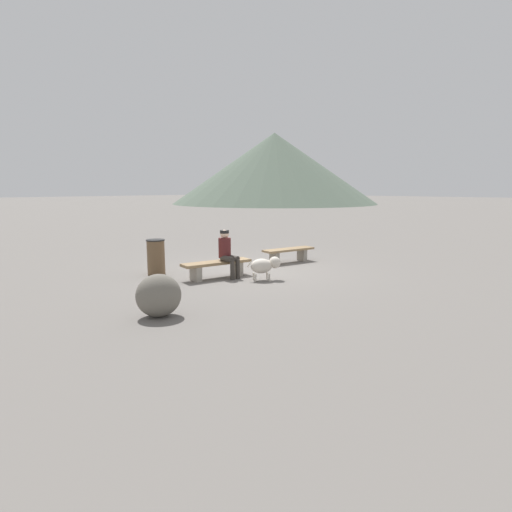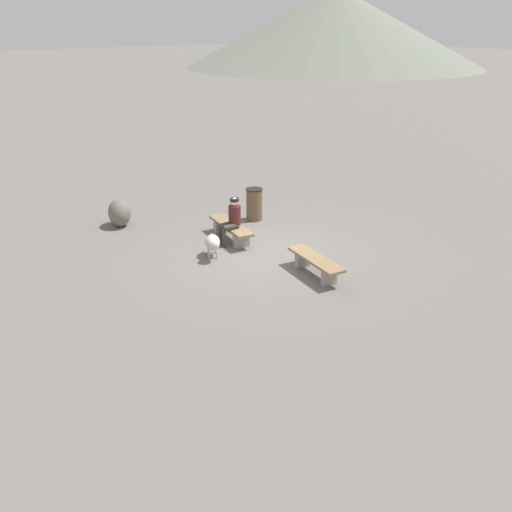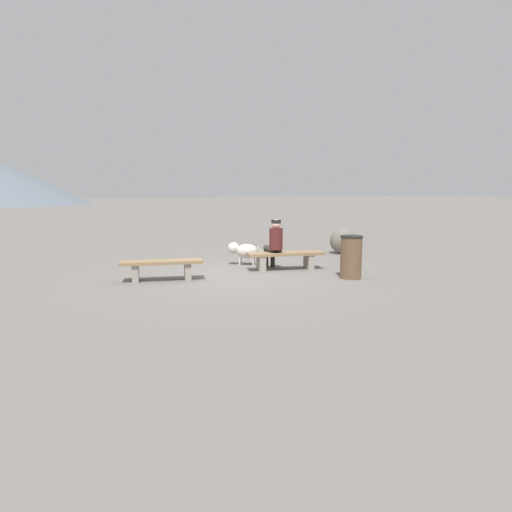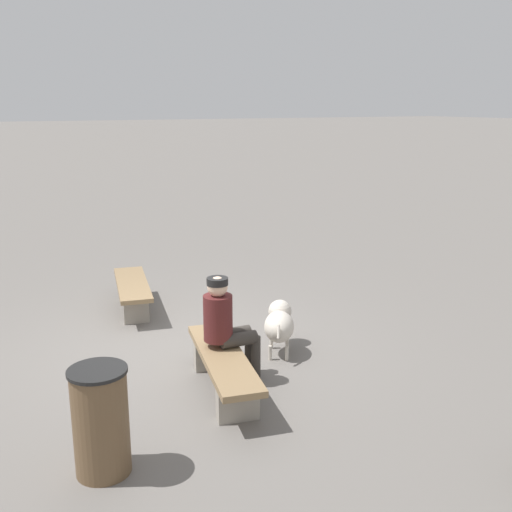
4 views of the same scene
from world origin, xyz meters
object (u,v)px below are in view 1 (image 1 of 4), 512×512
(dog, at_px, (265,265))
(trash_bin, at_px, (156,257))
(boulder, at_px, (159,296))
(bench_right, at_px, (217,266))
(seated_person, at_px, (227,250))
(bench_left, at_px, (289,252))

(dog, distance_m, trash_bin, 2.95)
(boulder, bearing_deg, trash_bin, -122.54)
(bench_right, height_order, trash_bin, trash_bin)
(seated_person, xyz_separation_m, boulder, (3.10, 1.59, -0.31))
(trash_bin, distance_m, boulder, 3.82)
(seated_person, bearing_deg, trash_bin, -53.65)
(bench_left, relative_size, bench_right, 0.94)
(dog, bearing_deg, bench_left, 58.07)
(dog, bearing_deg, trash_bin, 151.71)
(dog, bearing_deg, seated_person, 146.47)
(bench_right, height_order, seated_person, seated_person)
(seated_person, relative_size, dog, 1.58)
(trash_bin, relative_size, boulder, 1.17)
(bench_right, bearing_deg, seated_person, 160.34)
(dog, xyz_separation_m, trash_bin, (1.47, -2.56, 0.09))
(trash_bin, bearing_deg, bench_left, 159.89)
(boulder, bearing_deg, bench_left, -162.76)
(bench_right, distance_m, dog, 1.25)
(dog, height_order, trash_bin, trash_bin)
(seated_person, xyz_separation_m, trash_bin, (1.05, -1.63, -0.23))
(dog, relative_size, boulder, 0.96)
(bench_left, xyz_separation_m, boulder, (5.88, 1.82, 0.08))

